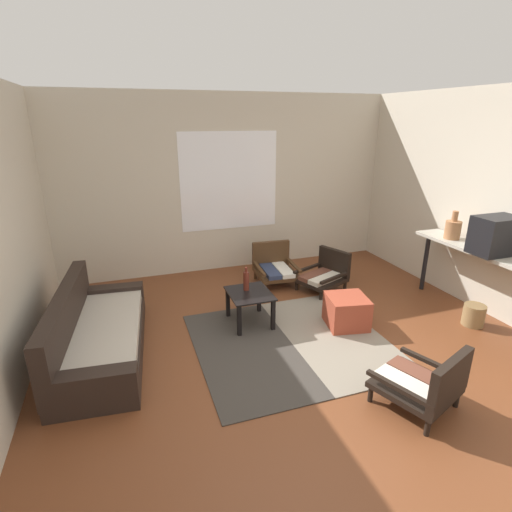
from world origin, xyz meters
name	(u,v)px	position (x,y,z in m)	size (l,w,h in m)	color
ground_plane	(313,369)	(0.00, 0.00, 0.00)	(7.80, 7.80, 0.00)	brown
far_wall_with_window	(228,184)	(0.00, 3.06, 1.35)	(5.60, 0.13, 2.70)	beige
area_rug	(291,342)	(-0.01, 0.52, 0.01)	(2.05, 1.95, 0.01)	#38332D
couch	(96,335)	(-2.00, 0.98, 0.22)	(0.95, 2.03, 0.71)	black
coffee_table	(250,299)	(-0.30, 1.09, 0.32)	(0.49, 0.57, 0.40)	black
armchair_by_window	(275,266)	(0.44, 2.17, 0.25)	(0.62, 0.67, 0.57)	#472D19
armchair_striped_foreground	(425,383)	(0.61, -0.79, 0.26)	(0.76, 0.77, 0.58)	black
armchair_corner	(325,273)	(1.04, 1.71, 0.23)	(0.77, 0.72, 0.55)	black
ottoman_orange	(347,311)	(0.75, 0.66, 0.19)	(0.45, 0.45, 0.37)	#993D28
console_shelf	(478,257)	(2.35, 0.42, 0.77)	(0.37, 1.76, 0.87)	#B2AD9E
crt_television	(496,235)	(2.35, 0.23, 1.08)	(0.52, 0.33, 0.43)	black
clay_vase	(453,229)	(2.35, 0.86, 0.99)	(0.19, 0.19, 0.36)	#A87047
glass_bottle	(246,280)	(-0.31, 1.18, 0.52)	(0.07, 0.07, 0.29)	#5B2319
wicker_basket	(474,315)	(2.20, 0.19, 0.13)	(0.25, 0.25, 0.26)	olive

